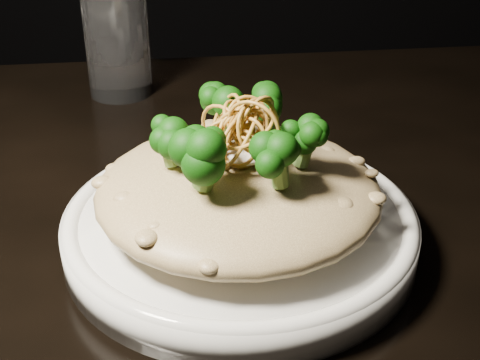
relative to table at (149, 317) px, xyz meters
name	(u,v)px	position (x,y,z in m)	size (l,w,h in m)	color
table	(149,317)	(0.00, 0.00, 0.00)	(1.10, 0.80, 0.75)	black
plate	(240,229)	(0.07, -0.02, 0.10)	(0.26, 0.26, 0.03)	white
risotto	(238,190)	(0.07, -0.02, 0.13)	(0.20, 0.20, 0.04)	brown
broccoli	(244,136)	(0.08, -0.02, 0.17)	(0.11, 0.11, 0.04)	black
cheese	(243,147)	(0.08, -0.02, 0.16)	(0.05, 0.05, 0.01)	white
shallots	(239,125)	(0.07, -0.02, 0.18)	(0.05, 0.05, 0.03)	brown
drinking_glass	(117,40)	(-0.02, 0.29, 0.14)	(0.07, 0.07, 0.12)	white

